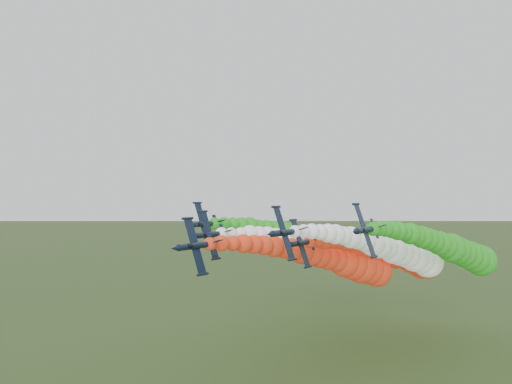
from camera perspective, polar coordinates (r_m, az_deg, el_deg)
jet_lead at (r=137.77m, az=9.75°, el=-7.88°), size 16.57×81.80×22.38m
jet_inner_left at (r=152.60m, az=8.86°, el=-6.74°), size 16.66×81.88×22.46m
jet_inner_right at (r=145.71m, az=15.85°, el=-6.58°), size 16.72×81.95×22.53m
jet_outer_left at (r=161.72m, az=7.62°, el=-5.79°), size 16.35×81.57×22.15m
jet_outer_right at (r=150.41m, az=21.81°, el=-6.19°), size 16.74×81.97×22.55m
jet_trail at (r=157.94m, az=15.89°, el=-7.15°), size 15.98×81.20×21.78m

